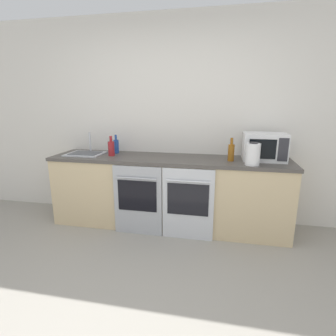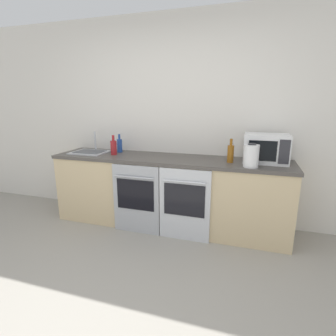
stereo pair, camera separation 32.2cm
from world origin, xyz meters
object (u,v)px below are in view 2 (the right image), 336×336
bottle_red (114,147)px  microwave (266,148)px  bottle_amber (231,153)px  oven_right (184,205)px  oven_left (136,199)px  sink (90,152)px  kettle (251,156)px  bottle_blue (120,145)px

bottle_red → microwave: bearing=3.3°
bottle_amber → oven_right: bearing=-148.1°
oven_left → sink: size_ratio=1.85×
bottle_red → sink: bearing=176.8°
kettle → sink: bearing=174.8°
oven_left → sink: 0.97m
sink → bottle_amber: bearing=-0.9°
bottle_amber → oven_left: bearing=-164.9°
bottle_amber → sink: 1.83m
oven_left → bottle_amber: size_ratio=3.13×
oven_left → bottle_red: bottle_red is taller
oven_right → bottle_amber: bearing=31.9°
microwave → sink: (-2.20, -0.09, -0.14)m
bottle_blue → bottle_amber: (1.47, -0.19, 0.01)m
bottle_blue → bottle_amber: size_ratio=0.91×
microwave → kettle: microwave is taller
oven_left → bottle_blue: bearing=132.6°
oven_left → microwave: 1.59m
bottle_blue → oven_right: bearing=-24.7°
bottle_amber → sink: size_ratio=0.59×
microwave → bottle_amber: bearing=-162.6°
oven_left → oven_right: 0.59m
kettle → bottle_blue: bearing=168.4°
oven_right → sink: sink is taller
sink → bottle_blue: bearing=23.8°
oven_left → oven_right: same height
bottle_red → bottle_amber: 1.46m
bottle_blue → bottle_red: (0.01, -0.18, 0.00)m
bottle_blue → kettle: bearing=-11.6°
sink → kettle: bearing=-5.2°
oven_left → kettle: size_ratio=3.38×
oven_left → sink: (-0.79, 0.31, 0.47)m
bottle_red → sink: sink is taller
oven_left → microwave: microwave is taller
microwave → bottle_blue: microwave is taller
oven_right → oven_left: bearing=180.0°
bottle_red → bottle_amber: (1.46, -0.01, 0.01)m
bottle_blue → sink: size_ratio=0.54×
bottle_blue → kettle: size_ratio=0.99×
bottle_amber → kettle: (0.22, -0.16, 0.01)m
microwave → bottle_red: (-1.83, -0.11, -0.06)m
bottle_red → sink: size_ratio=0.56×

